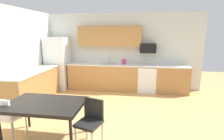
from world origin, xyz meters
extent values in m
plane|color=tan|center=(0.00, 0.00, 0.00)|extent=(12.00, 12.00, 0.00)
cube|color=silver|center=(0.00, 2.65, 1.35)|extent=(5.80, 0.10, 2.70)
cube|color=#AD7A42|center=(-0.51, 2.30, 0.45)|extent=(2.47, 0.60, 0.90)
cube|color=#AD7A42|center=(1.86, 2.30, 0.45)|extent=(1.08, 0.60, 0.90)
cube|color=#AD7A42|center=(-2.30, 0.80, 0.45)|extent=(0.60, 2.00, 0.90)
cube|color=silver|center=(0.00, 2.30, 0.92)|extent=(4.80, 0.64, 0.04)
cube|color=silver|center=(-2.30, 0.80, 0.92)|extent=(0.64, 2.00, 0.04)
cube|color=#AD7A42|center=(-0.30, 2.43, 1.90)|extent=(2.20, 0.34, 0.70)
cube|color=white|center=(-2.18, 2.22, 0.93)|extent=(0.76, 0.70, 1.87)
cube|color=white|center=(1.02, 2.30, 0.44)|extent=(0.60, 0.60, 0.88)
cube|color=black|center=(1.02, 2.30, 0.90)|extent=(0.60, 0.60, 0.03)
cube|color=black|center=(1.02, 2.40, 1.50)|extent=(0.54, 0.36, 0.32)
cube|color=#A5A8AD|center=(-0.31, 2.30, 0.88)|extent=(0.48, 0.40, 0.14)
cylinder|color=#B2B5BA|center=(-0.31, 2.48, 1.04)|extent=(0.02, 0.02, 0.24)
cube|color=black|center=(-0.96, -0.89, 0.72)|extent=(1.40, 0.90, 0.06)
cylinder|color=black|center=(-1.60, -1.28, 0.35)|extent=(0.05, 0.05, 0.69)
cylinder|color=black|center=(-0.32, -1.28, 0.35)|extent=(0.05, 0.05, 0.69)
cylinder|color=black|center=(-1.60, -0.50, 0.35)|extent=(0.05, 0.05, 0.69)
cylinder|color=black|center=(-0.32, -0.50, 0.35)|extent=(0.05, 0.05, 0.69)
cube|color=black|center=(-0.11, -0.96, 0.45)|extent=(0.50, 0.50, 0.05)
cube|color=black|center=(-0.06, -0.79, 0.65)|extent=(0.37, 0.15, 0.40)
cylinder|color=#B2B2B7|center=(-0.33, -1.07, 0.21)|extent=(0.03, 0.03, 0.42)
cylinder|color=#B2B2B7|center=(-0.22, -0.75, 0.21)|extent=(0.03, 0.03, 0.42)
cylinder|color=#B2B2B7|center=(0.10, -0.85, 0.21)|extent=(0.03, 0.03, 0.42)
cube|color=white|center=(-1.66, -0.91, 0.45)|extent=(0.44, 0.44, 0.05)
cube|color=white|center=(-1.69, -1.09, 0.65)|extent=(0.38, 0.08, 0.40)
cylinder|color=#B2B2B7|center=(-1.48, -0.76, 0.21)|extent=(0.03, 0.03, 0.42)
cylinder|color=#B2B2B7|center=(-1.81, -0.72, 0.21)|extent=(0.03, 0.03, 0.42)
cylinder|color=#B2B2B7|center=(-1.52, -1.10, 0.21)|extent=(0.03, 0.03, 0.42)
cylinder|color=#CC3372|center=(0.21, 2.35, 1.02)|extent=(0.14, 0.14, 0.20)
camera|label=1|loc=(0.71, -3.64, 2.00)|focal=27.79mm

